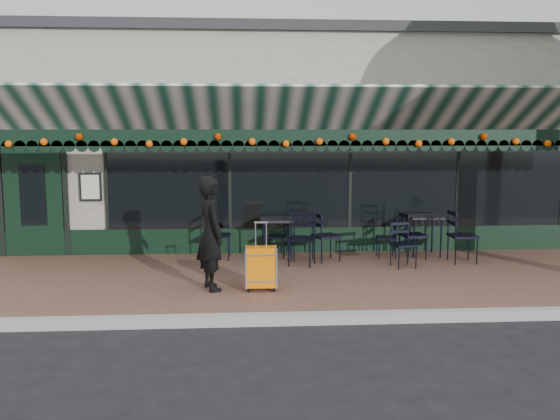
{
  "coord_description": "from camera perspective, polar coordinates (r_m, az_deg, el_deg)",
  "views": [
    {
      "loc": [
        -0.76,
        -7.72,
        2.56
      ],
      "look_at": [
        -0.16,
        1.6,
        1.33
      ],
      "focal_mm": 38.0,
      "sensor_mm": 36.0,
      "label": 1
    }
  ],
  "objects": [
    {
      "name": "chair_b_left",
      "position": [
        11.46,
        -0.32,
        -2.61
      ],
      "size": [
        0.47,
        0.47,
        0.79
      ],
      "primitive_type": null,
      "rotation": [
        0.0,
        0.0,
        -1.8
      ],
      "color": "black",
      "rests_on": "sidewalk"
    },
    {
      "name": "restaurant_building",
      "position": [
        15.58,
        -0.9,
        6.47
      ],
      "size": [
        12.0,
        9.6,
        4.5
      ],
      "color": "gray",
      "rests_on": "ground"
    },
    {
      "name": "sidewalk",
      "position": [
        10.07,
        0.76,
        -6.77
      ],
      "size": [
        18.0,
        4.0,
        0.15
      ],
      "primitive_type": "cube",
      "color": "brown",
      "rests_on": "ground"
    },
    {
      "name": "chair_a_right",
      "position": [
        11.56,
        12.68,
        -2.41
      ],
      "size": [
        0.53,
        0.53,
        0.9
      ],
      "primitive_type": null,
      "rotation": [
        0.0,
        0.0,
        1.76
      ],
      "color": "black",
      "rests_on": "sidewalk"
    },
    {
      "name": "chair_b_front",
      "position": [
        10.76,
        2.12,
        -2.84
      ],
      "size": [
        0.61,
        0.61,
        0.95
      ],
      "primitive_type": null,
      "rotation": [
        0.0,
        0.0,
        -0.33
      ],
      "color": "black",
      "rests_on": "sidewalk"
    },
    {
      "name": "chair_a_left",
      "position": [
        11.58,
        10.2,
        -2.67
      ],
      "size": [
        0.42,
        0.42,
        0.77
      ],
      "primitive_type": null,
      "rotation": [
        0.0,
        0.0,
        -1.66
      ],
      "color": "black",
      "rests_on": "sidewalk"
    },
    {
      "name": "cafe_table_b",
      "position": [
        11.33,
        -0.31,
        -1.22
      ],
      "size": [
        0.62,
        0.62,
        0.76
      ],
      "color": "black",
      "rests_on": "sidewalk"
    },
    {
      "name": "curb",
      "position": [
        8.07,
        1.92,
        -10.41
      ],
      "size": [
        18.0,
        0.16,
        0.15
      ],
      "primitive_type": "cube",
      "color": "#9E9E99",
      "rests_on": "ground"
    },
    {
      "name": "chair_a_extra",
      "position": [
        11.48,
        17.18,
        -2.44
      ],
      "size": [
        0.49,
        0.49,
        0.98
      ],
      "primitive_type": null,
      "rotation": [
        0.0,
        0.0,
        1.58
      ],
      "color": "black",
      "rests_on": "sidewalk"
    },
    {
      "name": "woman",
      "position": [
        9.1,
        -6.66,
        -2.22
      ],
      "size": [
        0.62,
        0.75,
        1.75
      ],
      "primitive_type": "imported",
      "rotation": [
        0.0,
        0.0,
        1.92
      ],
      "color": "black",
      "rests_on": "sidewalk"
    },
    {
      "name": "cafe_table_a",
      "position": [
        11.92,
        13.67,
        -0.9
      ],
      "size": [
        0.64,
        0.64,
        0.79
      ],
      "color": "black",
      "rests_on": "sidewalk"
    },
    {
      "name": "chair_solo",
      "position": [
        11.35,
        -5.89,
        -2.5
      ],
      "size": [
        0.45,
        0.45,
        0.88
      ],
      "primitive_type": null,
      "rotation": [
        0.0,
        0.0,
        1.55
      ],
      "color": "black",
      "rests_on": "sidewalk"
    },
    {
      "name": "chair_a_front",
      "position": [
        10.81,
        11.81,
        -3.32
      ],
      "size": [
        0.48,
        0.48,
        0.81
      ],
      "primitive_type": null,
      "rotation": [
        0.0,
        0.0,
        0.19
      ],
      "color": "black",
      "rests_on": "sidewalk"
    },
    {
      "name": "suitcase",
      "position": [
        9.08,
        -1.83,
        -5.57
      ],
      "size": [
        0.46,
        0.26,
        1.06
      ],
      "rotation": [
        0.0,
        0.0,
        -0.01
      ],
      "color": "orange",
      "rests_on": "sidewalk"
    },
    {
      "name": "chair_b_right",
      "position": [
        11.15,
        4.48,
        -2.56
      ],
      "size": [
        0.58,
        0.58,
        0.92
      ],
      "primitive_type": null,
      "rotation": [
        0.0,
        0.0,
        1.9
      ],
      "color": "black",
      "rests_on": "sidewalk"
    },
    {
      "name": "ground",
      "position": [
        8.17,
        1.86,
        -10.74
      ],
      "size": [
        80.0,
        80.0,
        0.0
      ],
      "primitive_type": "plane",
      "color": "black",
      "rests_on": "ground"
    }
  ]
}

